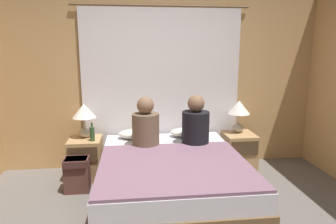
{
  "coord_description": "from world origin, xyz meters",
  "views": [
    {
      "loc": [
        -0.4,
        -2.3,
        1.66
      ],
      "look_at": [
        0.0,
        1.09,
        0.94
      ],
      "focal_mm": 32.0,
      "sensor_mm": 36.0,
      "label": 1
    }
  ],
  "objects_px": {
    "nightstand_right": "(239,152)",
    "pillow_right": "(189,132)",
    "nightstand_left": "(86,158)",
    "lamp_right": "(239,110)",
    "bed": "(171,178)",
    "lamp_left": "(84,114)",
    "person_left_in_bed": "(146,126)",
    "pillow_left": "(138,134)",
    "backpack_on_floor": "(77,173)",
    "beer_bottle_on_left_stand": "(92,134)",
    "person_right_in_bed": "(196,124)"
  },
  "relations": [
    {
      "from": "lamp_left",
      "to": "pillow_left",
      "type": "distance_m",
      "value": 0.74
    },
    {
      "from": "pillow_left",
      "to": "beer_bottle_on_left_stand",
      "type": "distance_m",
      "value": 0.6
    },
    {
      "from": "lamp_left",
      "to": "pillow_left",
      "type": "bearing_deg",
      "value": 0.42
    },
    {
      "from": "bed",
      "to": "pillow_right",
      "type": "distance_m",
      "value": 0.91
    },
    {
      "from": "person_left_in_bed",
      "to": "beer_bottle_on_left_stand",
      "type": "height_order",
      "value": "person_left_in_bed"
    },
    {
      "from": "bed",
      "to": "pillow_left",
      "type": "relative_size",
      "value": 3.71
    },
    {
      "from": "lamp_right",
      "to": "person_left_in_bed",
      "type": "bearing_deg",
      "value": -165.04
    },
    {
      "from": "nightstand_left",
      "to": "beer_bottle_on_left_stand",
      "type": "distance_m",
      "value": 0.38
    },
    {
      "from": "nightstand_left",
      "to": "beer_bottle_on_left_stand",
      "type": "relative_size",
      "value": 2.23
    },
    {
      "from": "nightstand_right",
      "to": "lamp_right",
      "type": "bearing_deg",
      "value": 90.0
    },
    {
      "from": "pillow_left",
      "to": "backpack_on_floor",
      "type": "xyz_separation_m",
      "value": [
        -0.73,
        -0.47,
        -0.32
      ]
    },
    {
      "from": "beer_bottle_on_left_stand",
      "to": "nightstand_right",
      "type": "bearing_deg",
      "value": 2.81
    },
    {
      "from": "bed",
      "to": "pillow_right",
      "type": "xyz_separation_m",
      "value": [
        0.35,
        0.78,
        0.31
      ]
    },
    {
      "from": "bed",
      "to": "nightstand_left",
      "type": "relative_size",
      "value": 3.71
    },
    {
      "from": "lamp_left",
      "to": "beer_bottle_on_left_stand",
      "type": "relative_size",
      "value": 1.9
    },
    {
      "from": "nightstand_left",
      "to": "person_right_in_bed",
      "type": "relative_size",
      "value": 0.84
    },
    {
      "from": "lamp_left",
      "to": "lamp_right",
      "type": "xyz_separation_m",
      "value": [
        2.07,
        0.0,
        0.0
      ]
    },
    {
      "from": "pillow_right",
      "to": "backpack_on_floor",
      "type": "xyz_separation_m",
      "value": [
        -1.43,
        -0.47,
        -0.32
      ]
    },
    {
      "from": "nightstand_right",
      "to": "person_left_in_bed",
      "type": "xyz_separation_m",
      "value": [
        -1.29,
        -0.27,
        0.48
      ]
    },
    {
      "from": "nightstand_right",
      "to": "person_left_in_bed",
      "type": "distance_m",
      "value": 1.4
    },
    {
      "from": "bed",
      "to": "lamp_left",
      "type": "distance_m",
      "value": 1.42
    },
    {
      "from": "nightstand_right",
      "to": "pillow_right",
      "type": "distance_m",
      "value": 0.75
    },
    {
      "from": "nightstand_left",
      "to": "pillow_left",
      "type": "distance_m",
      "value": 0.75
    },
    {
      "from": "bed",
      "to": "lamp_left",
      "type": "bearing_deg",
      "value": 143.14
    },
    {
      "from": "person_left_in_bed",
      "to": "bed",
      "type": "bearing_deg",
      "value": -59.12
    },
    {
      "from": "bed",
      "to": "beer_bottle_on_left_stand",
      "type": "relative_size",
      "value": 8.27
    },
    {
      "from": "lamp_left",
      "to": "pillow_right",
      "type": "bearing_deg",
      "value": 0.21
    },
    {
      "from": "nightstand_left",
      "to": "lamp_left",
      "type": "height_order",
      "value": "lamp_left"
    },
    {
      "from": "pillow_right",
      "to": "person_left_in_bed",
      "type": "relative_size",
      "value": 0.85
    },
    {
      "from": "lamp_left",
      "to": "person_left_in_bed",
      "type": "xyz_separation_m",
      "value": [
        0.78,
        -0.35,
        -0.09
      ]
    },
    {
      "from": "backpack_on_floor",
      "to": "beer_bottle_on_left_stand",
      "type": "bearing_deg",
      "value": 62.01
    },
    {
      "from": "nightstand_left",
      "to": "beer_bottle_on_left_stand",
      "type": "bearing_deg",
      "value": -40.81
    },
    {
      "from": "nightstand_right",
      "to": "backpack_on_floor",
      "type": "relative_size",
      "value": 1.28
    },
    {
      "from": "nightstand_right",
      "to": "person_left_in_bed",
      "type": "bearing_deg",
      "value": -168.0
    },
    {
      "from": "pillow_left",
      "to": "backpack_on_floor",
      "type": "height_order",
      "value": "pillow_left"
    },
    {
      "from": "nightstand_left",
      "to": "beer_bottle_on_left_stand",
      "type": "height_order",
      "value": "beer_bottle_on_left_stand"
    },
    {
      "from": "backpack_on_floor",
      "to": "person_right_in_bed",
      "type": "bearing_deg",
      "value": 4.7
    },
    {
      "from": "nightstand_right",
      "to": "beer_bottle_on_left_stand",
      "type": "bearing_deg",
      "value": -177.19
    },
    {
      "from": "person_left_in_bed",
      "to": "beer_bottle_on_left_stand",
      "type": "xyz_separation_m",
      "value": [
        -0.67,
        0.18,
        -0.13
      ]
    },
    {
      "from": "bed",
      "to": "nightstand_right",
      "type": "relative_size",
      "value": 3.71
    },
    {
      "from": "nightstand_right",
      "to": "lamp_right",
      "type": "distance_m",
      "value": 0.58
    },
    {
      "from": "bed",
      "to": "lamp_right",
      "type": "height_order",
      "value": "lamp_right"
    },
    {
      "from": "lamp_left",
      "to": "lamp_right",
      "type": "height_order",
      "value": "same"
    },
    {
      "from": "lamp_left",
      "to": "lamp_right",
      "type": "distance_m",
      "value": 2.07
    },
    {
      "from": "nightstand_left",
      "to": "nightstand_right",
      "type": "distance_m",
      "value": 2.07
    },
    {
      "from": "pillow_left",
      "to": "person_left_in_bed",
      "type": "relative_size",
      "value": 0.85
    },
    {
      "from": "nightstand_left",
      "to": "pillow_right",
      "type": "height_order",
      "value": "pillow_right"
    },
    {
      "from": "nightstand_left",
      "to": "person_left_in_bed",
      "type": "xyz_separation_m",
      "value": [
        0.78,
        -0.27,
        0.48
      ]
    },
    {
      "from": "backpack_on_floor",
      "to": "pillow_right",
      "type": "bearing_deg",
      "value": 18.18
    },
    {
      "from": "lamp_left",
      "to": "beer_bottle_on_left_stand",
      "type": "distance_m",
      "value": 0.3
    }
  ]
}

